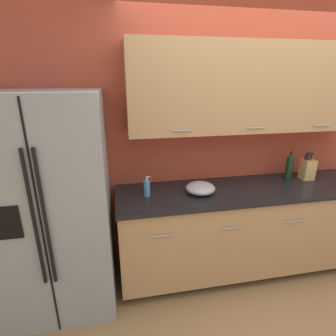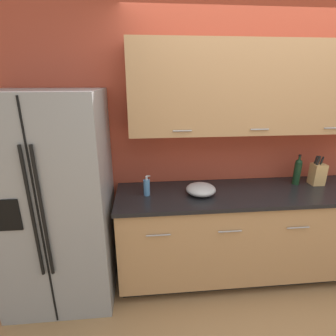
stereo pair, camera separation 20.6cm
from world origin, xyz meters
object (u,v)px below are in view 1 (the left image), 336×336
refrigerator (54,207)px  soap_dispenser (147,188)px  wine_bottle (289,167)px  knife_block (307,169)px  mixing_bowl (200,188)px

refrigerator → soap_dispenser: size_ratio=9.85×
wine_bottle → soap_dispenser: 1.48m
knife_block → mixing_bowl: size_ratio=1.12×
mixing_bowl → refrigerator: bearing=-178.8°
refrigerator → knife_block: refrigerator is taller
refrigerator → knife_block: (2.44, 0.15, 0.11)m
soap_dispenser → wine_bottle: bearing=4.7°
knife_block → soap_dispenser: knife_block is taller
wine_bottle → soap_dispenser: size_ratio=1.61×
refrigerator → mixing_bowl: 1.26m
wine_bottle → mixing_bowl: 1.00m
refrigerator → wine_bottle: size_ratio=6.11×
knife_block → soap_dispenser: 1.67m
knife_block → wine_bottle: bearing=172.7°
soap_dispenser → mixing_bowl: bearing=-3.7°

